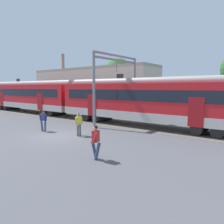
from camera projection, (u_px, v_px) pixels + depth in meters
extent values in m
plane|color=#515156|center=(58.00, 136.00, 15.68)|extent=(160.00, 160.00, 0.00)
cube|color=#605951|center=(64.00, 116.00, 26.29)|extent=(80.00, 4.40, 0.01)
cube|color=#B7B2AD|center=(144.00, 115.00, 19.41)|extent=(18.00, 3.06, 0.70)
cube|color=red|center=(145.00, 97.00, 19.24)|extent=(18.00, 3.00, 2.40)
cube|color=black|center=(135.00, 95.00, 18.03)|extent=(16.56, 0.03, 0.90)
cube|color=maroon|center=(196.00, 112.00, 15.10)|extent=(1.10, 0.04, 2.10)
cube|color=maroon|center=(92.00, 105.00, 21.19)|extent=(1.10, 0.04, 2.10)
cylinder|color=#9C9793|center=(145.00, 81.00, 19.08)|extent=(17.64, 0.70, 0.70)
cube|color=black|center=(120.00, 76.00, 20.68)|extent=(0.70, 0.12, 0.40)
cylinder|color=black|center=(221.00, 130.00, 15.61)|extent=(0.90, 2.40, 0.90)
cylinder|color=black|center=(201.00, 127.00, 16.48)|extent=(0.90, 2.40, 0.90)
cylinder|color=black|center=(103.00, 117.00, 22.48)|extent=(0.90, 2.40, 0.90)
cylinder|color=black|center=(93.00, 116.00, 23.34)|extent=(0.90, 2.40, 0.90)
cube|color=#B7B2AD|center=(29.00, 105.00, 30.85)|extent=(18.00, 3.06, 0.70)
cube|color=red|center=(29.00, 94.00, 30.68)|extent=(18.00, 3.00, 2.40)
cube|color=black|center=(18.00, 92.00, 29.47)|extent=(16.56, 0.03, 0.90)
cube|color=maroon|center=(40.00, 102.00, 26.54)|extent=(1.10, 0.04, 2.10)
cube|color=maroon|center=(1.00, 99.00, 32.63)|extent=(1.10, 0.04, 2.10)
cylinder|color=#9C9793|center=(28.00, 84.00, 30.52)|extent=(17.64, 0.70, 0.70)
cube|color=black|center=(18.00, 80.00, 32.12)|extent=(0.70, 0.12, 0.40)
cylinder|color=black|center=(57.00, 112.00, 27.06)|extent=(0.90, 2.40, 0.90)
cylinder|color=black|center=(50.00, 111.00, 27.92)|extent=(0.90, 2.40, 0.90)
cylinder|color=black|center=(12.00, 107.00, 33.92)|extent=(0.90, 2.40, 0.90)
cylinder|color=black|center=(8.00, 106.00, 34.78)|extent=(0.90, 2.40, 0.90)
cylinder|color=navy|center=(45.00, 125.00, 17.46)|extent=(0.34, 0.37, 0.87)
cylinder|color=navy|center=(42.00, 126.00, 17.17)|extent=(0.34, 0.37, 0.87)
cube|color=navy|center=(43.00, 117.00, 17.23)|extent=(0.43, 0.42, 0.56)
cylinder|color=navy|center=(40.00, 118.00, 17.15)|extent=(0.23, 0.25, 0.52)
cylinder|color=navy|center=(46.00, 117.00, 17.33)|extent=(0.23, 0.25, 0.52)
sphere|color=tan|center=(43.00, 112.00, 17.21)|extent=(0.22, 0.22, 0.22)
sphere|color=black|center=(43.00, 112.00, 17.19)|extent=(0.20, 0.20, 0.20)
cube|color=navy|center=(43.00, 117.00, 17.05)|extent=(0.32, 0.30, 0.40)
cylinder|color=#6B6051|center=(78.00, 130.00, 15.47)|extent=(0.37, 0.34, 0.87)
cylinder|color=#6B6051|center=(80.00, 129.00, 15.78)|extent=(0.37, 0.34, 0.87)
cube|color=gold|center=(79.00, 120.00, 15.55)|extent=(0.41, 0.43, 0.56)
cylinder|color=gold|center=(82.00, 121.00, 15.68)|extent=(0.25, 0.22, 0.52)
cylinder|color=gold|center=(76.00, 121.00, 15.43)|extent=(0.25, 0.22, 0.52)
sphere|color=#9E7051|center=(79.00, 115.00, 15.48)|extent=(0.22, 0.22, 0.22)
sphere|color=black|center=(79.00, 114.00, 15.50)|extent=(0.20, 0.20, 0.20)
cube|color=maroon|center=(79.00, 119.00, 15.72)|extent=(0.30, 0.32, 0.40)
cylinder|color=navy|center=(94.00, 150.00, 10.64)|extent=(0.38, 0.22, 0.87)
cylinder|color=navy|center=(97.00, 151.00, 10.36)|extent=(0.38, 0.22, 0.87)
cube|color=red|center=(96.00, 136.00, 10.42)|extent=(0.31, 0.40, 0.56)
cylinder|color=red|center=(95.00, 138.00, 10.20)|extent=(0.26, 0.14, 0.52)
cylinder|color=red|center=(97.00, 136.00, 10.66)|extent=(0.26, 0.14, 0.52)
sphere|color=tan|center=(95.00, 128.00, 10.39)|extent=(0.22, 0.22, 0.22)
sphere|color=black|center=(96.00, 127.00, 10.38)|extent=(0.20, 0.20, 0.20)
cylinder|color=gray|center=(94.00, 90.00, 18.57)|extent=(0.24, 0.24, 6.50)
cylinder|color=gray|center=(134.00, 89.00, 23.57)|extent=(0.24, 0.24, 6.50)
cube|color=gray|center=(117.00, 56.00, 20.71)|extent=(0.20, 6.40, 0.16)
cube|color=gray|center=(117.00, 60.00, 20.75)|extent=(0.20, 6.40, 0.16)
cylinder|color=black|center=(117.00, 66.00, 20.82)|extent=(0.03, 0.03, 1.00)
cube|color=beige|center=(91.00, 90.00, 34.21)|extent=(21.75, 5.00, 6.00)
cube|color=#9F9686|center=(90.00, 70.00, 33.85)|extent=(21.75, 5.00, 0.40)
cylinder|color=#8C6656|center=(63.00, 63.00, 37.71)|extent=(0.50, 0.50, 3.20)
cylinder|color=brown|center=(118.00, 97.00, 32.11)|extent=(0.32, 0.32, 4.14)
sphere|color=#2D662D|center=(118.00, 73.00, 31.72)|extent=(4.17, 4.17, 4.17)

